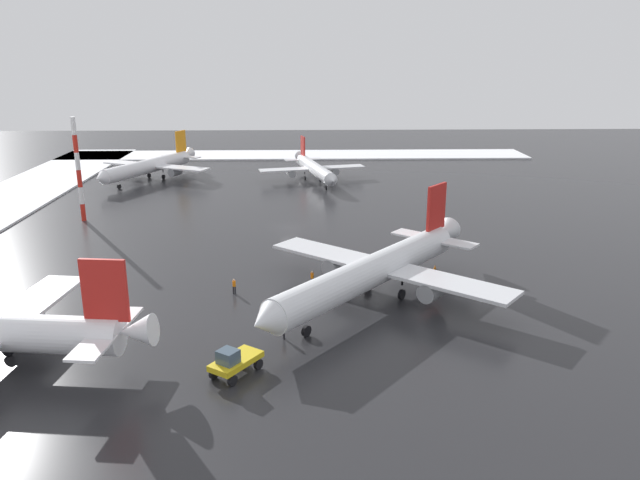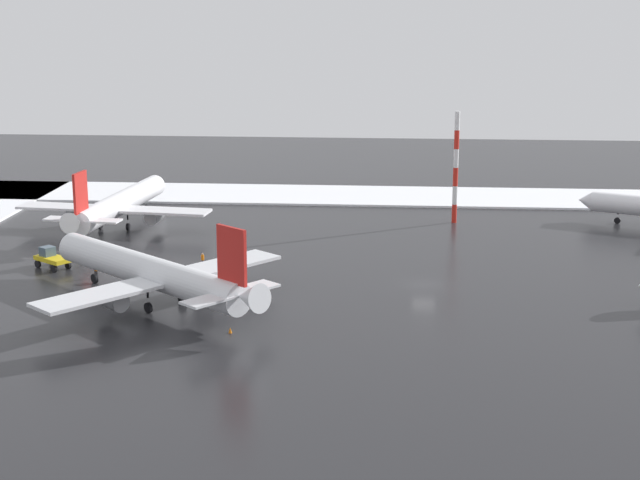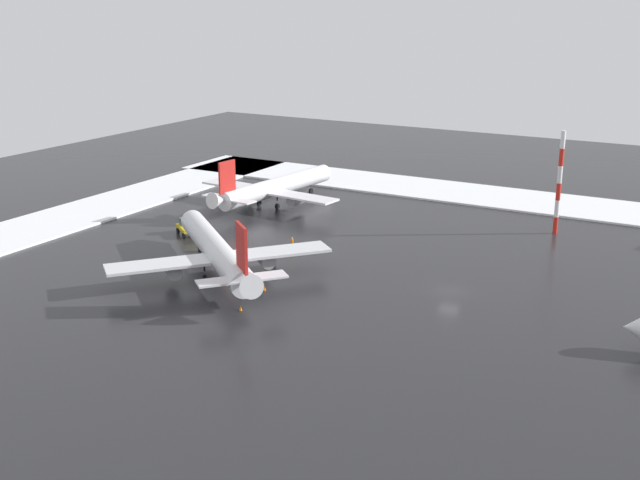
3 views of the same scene
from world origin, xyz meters
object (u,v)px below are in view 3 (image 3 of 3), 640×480
(pushback_tug, at_px, (186,227))
(ground_crew_by_nose_gear, at_px, (274,261))
(airplane_parked_portside, at_px, (217,251))
(ground_crew_near_tug, at_px, (292,242))
(ground_crew_beside_wing, at_px, (206,241))
(antenna_mast, at_px, (559,183))
(airplane_distant_tail, at_px, (275,187))
(traffic_cone_near_nose, at_px, (264,288))
(traffic_cone_mid_line, at_px, (241,308))

(pushback_tug, relative_size, ground_crew_by_nose_gear, 2.94)
(ground_crew_by_nose_gear, bearing_deg, airplane_parked_portside, 140.82)
(ground_crew_by_nose_gear, bearing_deg, ground_crew_near_tug, 11.59)
(ground_crew_beside_wing, bearing_deg, ground_crew_by_nose_gear, -114.88)
(ground_crew_beside_wing, relative_size, antenna_mast, 0.11)
(airplane_parked_portside, distance_m, airplane_distant_tail, 37.75)
(traffic_cone_near_nose, bearing_deg, ground_crew_beside_wing, -31.95)
(ground_crew_beside_wing, height_order, traffic_cone_near_nose, ground_crew_beside_wing)
(ground_crew_near_tug, relative_size, traffic_cone_mid_line, 3.11)
(traffic_cone_mid_line, bearing_deg, airplane_distant_tail, -62.19)
(ground_crew_by_nose_gear, distance_m, traffic_cone_near_nose, 8.83)
(antenna_mast, distance_m, traffic_cone_mid_line, 56.11)
(airplane_parked_portside, relative_size, ground_crew_near_tug, 16.83)
(pushback_tug, bearing_deg, traffic_cone_near_nose, -176.34)
(pushback_tug, distance_m, ground_crew_beside_wing, 7.64)
(ground_crew_by_nose_gear, relative_size, ground_crew_near_tug, 1.00)
(ground_crew_near_tug, height_order, traffic_cone_near_nose, ground_crew_near_tug)
(airplane_distant_tail, bearing_deg, traffic_cone_near_nose, -142.89)
(airplane_parked_portside, relative_size, traffic_cone_mid_line, 52.32)
(pushback_tug, relative_size, ground_crew_beside_wing, 2.94)
(airplane_distant_tail, xyz_separation_m, pushback_tug, (2.05, 22.14, -1.97))
(ground_crew_beside_wing, relative_size, ground_crew_by_nose_gear, 1.00)
(airplane_parked_portside, bearing_deg, pushback_tug, 0.09)
(ground_crew_near_tug, relative_size, antenna_mast, 0.11)
(traffic_cone_mid_line, bearing_deg, traffic_cone_near_nose, -79.86)
(ground_crew_by_nose_gear, bearing_deg, traffic_cone_near_nose, -158.78)
(antenna_mast, xyz_separation_m, traffic_cone_near_nose, (25.31, 43.13, -7.70))
(airplane_parked_portside, bearing_deg, antenna_mast, -88.73)
(airplane_distant_tail, height_order, traffic_cone_mid_line, airplane_distant_tail)
(ground_crew_beside_wing, height_order, antenna_mast, antenna_mast)
(traffic_cone_near_nose, bearing_deg, ground_crew_near_tug, -69.99)
(airplane_parked_portside, bearing_deg, ground_crew_beside_wing, -5.70)
(airplane_parked_portside, height_order, airplane_distant_tail, airplane_parked_portside)
(antenna_mast, bearing_deg, ground_crew_near_tug, 40.38)
(ground_crew_beside_wing, bearing_deg, antenna_mast, -66.04)
(ground_crew_near_tug, bearing_deg, traffic_cone_near_nose, 94.17)
(ground_crew_beside_wing, bearing_deg, traffic_cone_near_nose, -135.21)
(airplane_distant_tail, distance_m, ground_crew_beside_wing, 26.48)
(ground_crew_beside_wing, xyz_separation_m, traffic_cone_mid_line, (-18.53, 17.75, -0.70))
(traffic_cone_near_nose, bearing_deg, airplane_parked_portside, -10.38)
(ground_crew_near_tug, xyz_separation_m, antenna_mast, (-31.32, -26.63, 7.00))
(antenna_mast, bearing_deg, ground_crew_by_nose_gear, 50.47)
(ground_crew_by_nose_gear, height_order, traffic_cone_near_nose, ground_crew_by_nose_gear)
(pushback_tug, xyz_separation_m, antenna_mast, (-49.18, -28.50, 6.69))
(airplane_distant_tail, bearing_deg, pushback_tug, -178.87)
(ground_crew_near_tug, xyz_separation_m, traffic_cone_mid_line, (-7.25, 23.47, -0.70))
(antenna_mast, relative_size, traffic_cone_mid_line, 28.99)
(ground_crew_near_tug, height_order, traffic_cone_mid_line, ground_crew_near_tug)
(airplane_distant_tail, xyz_separation_m, ground_crew_near_tug, (-15.82, 20.27, -2.28))
(ground_crew_by_nose_gear, bearing_deg, ground_crew_beside_wing, 74.77)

